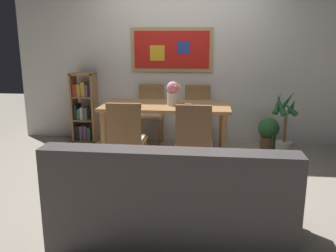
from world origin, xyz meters
TOP-DOWN VIEW (x-y plane):
  - ground_plane at (0.00, 0.00)m, footprint 12.00×12.00m
  - wall_back_with_painting at (-0.00, 1.52)m, footprint 5.20×0.14m
  - dining_table at (-0.14, 0.52)m, footprint 1.65×0.82m
  - dining_chair_far_left at (-0.47, 1.27)m, footprint 0.40×0.41m
  - dining_chair_far_right at (0.24, 1.26)m, footprint 0.40×0.41m
  - dining_chair_near_left at (-0.50, -0.23)m, footprint 0.40×0.41m
  - dining_chair_near_right at (0.26, -0.25)m, footprint 0.40×0.41m
  - leather_couch at (0.14, -1.45)m, footprint 1.80×0.84m
  - bookshelf at (-1.51, 1.25)m, footprint 0.36×0.28m
  - potted_ivy at (1.30, 1.20)m, footprint 0.31×0.31m
  - potted_palm at (1.43, 0.77)m, footprint 0.34×0.36m
  - flower_vase at (-0.04, 0.49)m, footprint 0.18×0.17m
  - tv_remote at (0.15, 0.48)m, footprint 0.16×0.10m

SIDE VIEW (x-z plane):
  - ground_plane at x=0.00m, z-range 0.00..0.00m
  - potted_ivy at x=1.30m, z-range -0.01..0.52m
  - leather_couch at x=0.14m, z-range -0.11..0.73m
  - potted_palm at x=1.43m, z-range -0.07..0.85m
  - bookshelf at x=-1.51m, z-range -0.03..1.05m
  - dining_chair_far_left at x=-0.47m, z-range 0.08..0.99m
  - dining_chair_far_right at x=0.24m, z-range 0.08..0.99m
  - dining_chair_near_left at x=-0.50m, z-range 0.08..0.99m
  - dining_chair_near_right at x=0.26m, z-range 0.08..0.99m
  - dining_table at x=-0.14m, z-range 0.28..1.03m
  - tv_remote at x=0.15m, z-range 0.75..0.78m
  - flower_vase at x=-0.04m, z-range 0.77..1.07m
  - wall_back_with_painting at x=0.00m, z-range 0.00..2.60m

